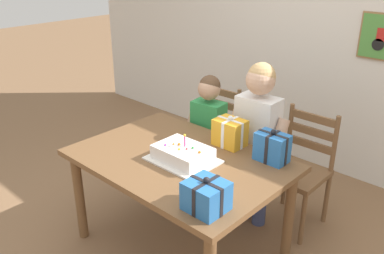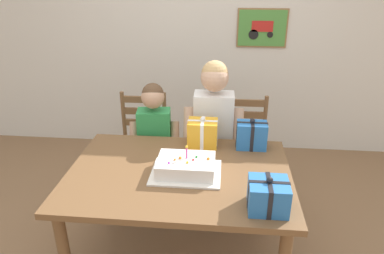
{
  "view_description": "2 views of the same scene",
  "coord_description": "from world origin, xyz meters",
  "px_view_note": "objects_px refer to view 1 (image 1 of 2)",
  "views": [
    {
      "loc": [
        1.75,
        -1.76,
        2.04
      ],
      "look_at": [
        0.02,
        0.11,
        0.94
      ],
      "focal_mm": 38.69,
      "sensor_mm": 36.0,
      "label": 1
    },
    {
      "loc": [
        0.27,
        -1.95,
        1.95
      ],
      "look_at": [
        0.06,
        0.21,
        0.96
      ],
      "focal_mm": 33.43,
      "sensor_mm": 36.0,
      "label": 2
    }
  ],
  "objects_px": {
    "dining_table": "(180,170)",
    "gift_box_corner_small": "(230,133)",
    "birthday_cake": "(183,154)",
    "gift_box_red_large": "(206,196)",
    "gift_box_beside_cake": "(272,147)",
    "chair_right": "(299,169)",
    "child_younger": "(208,127)",
    "child_older": "(257,130)",
    "chair_left": "(211,136)"
  },
  "relations": [
    {
      "from": "child_older",
      "to": "child_younger",
      "type": "distance_m",
      "value": 0.49
    },
    {
      "from": "dining_table",
      "to": "chair_left",
      "type": "relative_size",
      "value": 1.55
    },
    {
      "from": "gift_box_beside_cake",
      "to": "gift_box_red_large",
      "type": "bearing_deg",
      "value": -86.07
    },
    {
      "from": "gift_box_corner_small",
      "to": "chair_left",
      "type": "distance_m",
      "value": 0.83
    },
    {
      "from": "gift_box_beside_cake",
      "to": "chair_right",
      "type": "bearing_deg",
      "value": 93.33
    },
    {
      "from": "gift_box_beside_cake",
      "to": "child_younger",
      "type": "relative_size",
      "value": 0.2
    },
    {
      "from": "dining_table",
      "to": "gift_box_corner_small",
      "type": "height_order",
      "value": "gift_box_corner_small"
    },
    {
      "from": "gift_box_corner_small",
      "to": "child_older",
      "type": "height_order",
      "value": "child_older"
    },
    {
      "from": "dining_table",
      "to": "gift_box_corner_small",
      "type": "xyz_separation_m",
      "value": [
        0.12,
        0.39,
        0.19
      ]
    },
    {
      "from": "birthday_cake",
      "to": "child_younger",
      "type": "bearing_deg",
      "value": 117.13
    },
    {
      "from": "dining_table",
      "to": "child_older",
      "type": "height_order",
      "value": "child_older"
    },
    {
      "from": "dining_table",
      "to": "chair_right",
      "type": "distance_m",
      "value": 0.99
    },
    {
      "from": "birthday_cake",
      "to": "chair_left",
      "type": "relative_size",
      "value": 0.48
    },
    {
      "from": "gift_box_beside_cake",
      "to": "child_younger",
      "type": "xyz_separation_m",
      "value": [
        -0.76,
        0.24,
        -0.16
      ]
    },
    {
      "from": "birthday_cake",
      "to": "gift_box_beside_cake",
      "type": "bearing_deg",
      "value": 43.13
    },
    {
      "from": "chair_right",
      "to": "child_older",
      "type": "bearing_deg",
      "value": -137.27
    },
    {
      "from": "gift_box_corner_small",
      "to": "dining_table",
      "type": "bearing_deg",
      "value": -107.86
    },
    {
      "from": "birthday_cake",
      "to": "child_older",
      "type": "bearing_deg",
      "value": 77.16
    },
    {
      "from": "gift_box_beside_cake",
      "to": "chair_right",
      "type": "xyz_separation_m",
      "value": [
        -0.03,
        0.48,
        -0.37
      ]
    },
    {
      "from": "gift_box_beside_cake",
      "to": "gift_box_corner_small",
      "type": "bearing_deg",
      "value": 179.94
    },
    {
      "from": "birthday_cake",
      "to": "gift_box_beside_cake",
      "type": "height_order",
      "value": "gift_box_beside_cake"
    },
    {
      "from": "dining_table",
      "to": "chair_right",
      "type": "height_order",
      "value": "chair_right"
    },
    {
      "from": "chair_right",
      "to": "child_younger",
      "type": "height_order",
      "value": "child_younger"
    },
    {
      "from": "child_older",
      "to": "chair_left",
      "type": "bearing_deg",
      "value": 159.95
    },
    {
      "from": "child_older",
      "to": "chair_right",
      "type": "bearing_deg",
      "value": 42.73
    },
    {
      "from": "chair_right",
      "to": "child_younger",
      "type": "relative_size",
      "value": 0.82
    },
    {
      "from": "birthday_cake",
      "to": "child_younger",
      "type": "height_order",
      "value": "child_younger"
    },
    {
      "from": "gift_box_beside_cake",
      "to": "child_older",
      "type": "bearing_deg",
      "value": 139.45
    },
    {
      "from": "gift_box_beside_cake",
      "to": "child_older",
      "type": "xyz_separation_m",
      "value": [
        -0.28,
        0.24,
        -0.04
      ]
    },
    {
      "from": "gift_box_red_large",
      "to": "chair_right",
      "type": "bearing_deg",
      "value": 93.69
    },
    {
      "from": "gift_box_red_large",
      "to": "gift_box_beside_cake",
      "type": "height_order",
      "value": "gift_box_beside_cake"
    },
    {
      "from": "gift_box_corner_small",
      "to": "chair_left",
      "type": "xyz_separation_m",
      "value": [
        -0.57,
        0.48,
        -0.37
      ]
    },
    {
      "from": "birthday_cake",
      "to": "gift_box_corner_small",
      "type": "relative_size",
      "value": 1.92
    },
    {
      "from": "birthday_cake",
      "to": "gift_box_red_large",
      "type": "relative_size",
      "value": 2.03
    },
    {
      "from": "child_older",
      "to": "gift_box_red_large",
      "type": "bearing_deg",
      "value": -70.92
    },
    {
      "from": "dining_table",
      "to": "gift_box_corner_small",
      "type": "bearing_deg",
      "value": 72.14
    },
    {
      "from": "birthday_cake",
      "to": "gift_box_corner_small",
      "type": "xyz_separation_m",
      "value": [
        0.08,
        0.4,
        0.05
      ]
    },
    {
      "from": "birthday_cake",
      "to": "gift_box_red_large",
      "type": "height_order",
      "value": "gift_box_red_large"
    },
    {
      "from": "gift_box_beside_cake",
      "to": "gift_box_corner_small",
      "type": "height_order",
      "value": "same"
    },
    {
      "from": "gift_box_corner_small",
      "to": "chair_left",
      "type": "bearing_deg",
      "value": 140.34
    },
    {
      "from": "birthday_cake",
      "to": "chair_right",
      "type": "relative_size",
      "value": 0.48
    },
    {
      "from": "gift_box_corner_small",
      "to": "chair_right",
      "type": "xyz_separation_m",
      "value": [
        0.32,
        0.48,
        -0.37
      ]
    },
    {
      "from": "gift_box_beside_cake",
      "to": "child_older",
      "type": "relative_size",
      "value": 0.17
    },
    {
      "from": "chair_right",
      "to": "child_older",
      "type": "height_order",
      "value": "child_older"
    },
    {
      "from": "dining_table",
      "to": "gift_box_corner_small",
      "type": "distance_m",
      "value": 0.45
    },
    {
      "from": "dining_table",
      "to": "birthday_cake",
      "type": "xyz_separation_m",
      "value": [
        0.05,
        -0.02,
        0.14
      ]
    },
    {
      "from": "dining_table",
      "to": "chair_left",
      "type": "bearing_deg",
      "value": 117.53
    },
    {
      "from": "gift_box_corner_small",
      "to": "birthday_cake",
      "type": "bearing_deg",
      "value": -100.85
    },
    {
      "from": "gift_box_corner_small",
      "to": "chair_left",
      "type": "height_order",
      "value": "gift_box_corner_small"
    },
    {
      "from": "child_older",
      "to": "gift_box_beside_cake",
      "type": "bearing_deg",
      "value": -40.55
    }
  ]
}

